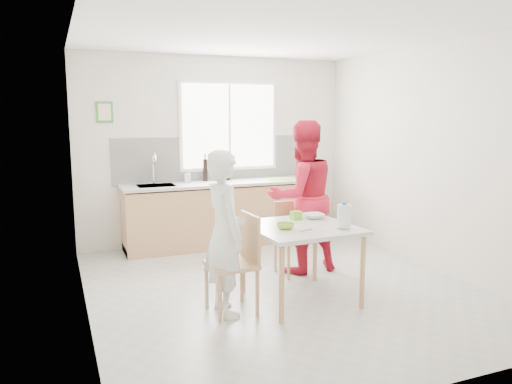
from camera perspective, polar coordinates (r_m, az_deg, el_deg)
ground at (r=5.57m, az=2.75°, el=-10.80°), size 4.50×4.50×0.00m
room_shell at (r=5.24m, az=2.88°, el=6.37°), size 4.50×4.50×4.50m
window at (r=7.38m, az=-3.10°, el=7.54°), size 1.50×0.06×1.30m
backsplash at (r=7.36m, az=-4.57°, el=3.81°), size 3.00×0.02×0.65m
picture_frame at (r=7.01m, az=-16.93°, el=8.73°), size 0.22×0.03×0.28m
kitchen_counter at (r=7.20m, az=-3.82°, el=-2.78°), size 2.84×0.64×1.37m
dining_table at (r=5.03m, az=5.13°, el=-4.76°), size 1.04×1.04×0.77m
chair_left at (r=4.78m, az=-2.05°, el=-7.60°), size 0.45×0.45×0.94m
chair_far at (r=5.93m, az=4.16°, el=-4.82°), size 0.41×0.41×0.85m
person_white at (r=4.67m, az=-3.61°, el=-4.73°), size 0.39×0.58×1.55m
person_red at (r=5.93m, az=5.27°, el=-0.58°), size 0.90×0.72×1.80m
bowl_green at (r=4.86m, az=3.39°, el=-3.90°), size 0.18×0.18×0.06m
bowl_white at (r=5.36m, az=6.62°, el=-2.75°), size 0.22×0.22×0.05m
milk_jug at (r=4.92m, az=10.07°, el=-2.66°), size 0.19×0.14×0.24m
green_box at (r=5.28m, az=4.60°, el=-2.68°), size 0.10×0.10×0.09m
spoon at (r=4.78m, az=5.62°, el=-4.37°), size 0.15×0.07×0.01m
cutting_board at (r=7.38m, az=2.77°, el=1.52°), size 0.39×0.32×0.01m
wine_bottle_a at (r=7.20m, az=-5.83°, el=2.52°), size 0.07×0.07×0.32m
wine_bottle_b at (r=7.28m, az=-3.24°, el=2.55°), size 0.07×0.07×0.30m
jar_amber at (r=7.17m, az=-3.72°, el=1.88°), size 0.06×0.06×0.16m
soap_bottle at (r=7.08m, az=-7.87°, el=1.83°), size 0.09×0.09×0.19m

